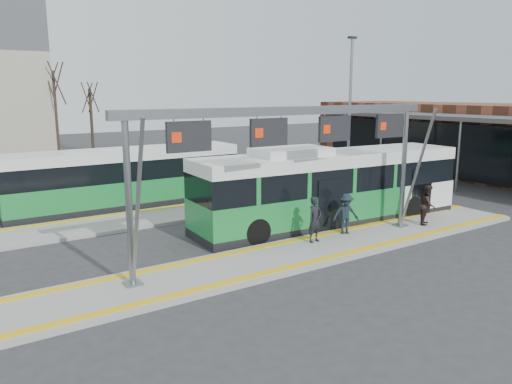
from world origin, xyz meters
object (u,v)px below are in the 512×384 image
(passenger_a, at_px, (315,219))
(passenger_c, at_px, (346,214))
(passenger_b, at_px, (428,205))
(hero_bus, at_px, (330,188))
(gantry, at_px, (296,137))

(passenger_a, bearing_deg, passenger_c, -1.95)
(passenger_b, bearing_deg, hero_bus, 104.92)
(gantry, bearing_deg, hero_bus, 32.42)
(passenger_a, bearing_deg, hero_bus, 31.09)
(passenger_c, bearing_deg, passenger_a, -147.61)
(gantry, relative_size, hero_bus, 1.00)
(hero_bus, xyz_separation_m, passenger_a, (-2.72, -2.18, -0.59))
(hero_bus, xyz_separation_m, passenger_c, (-0.93, -2.00, -0.64))
(passenger_a, distance_m, passenger_c, 1.80)
(passenger_b, bearing_deg, gantry, 145.37)
(gantry, relative_size, passenger_c, 7.83)
(hero_bus, height_order, passenger_b, hero_bus)
(passenger_c, bearing_deg, hero_bus, 91.85)
(gantry, distance_m, hero_bus, 5.41)
(gantry, xyz_separation_m, hero_bus, (3.97, 2.52, -2.68))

